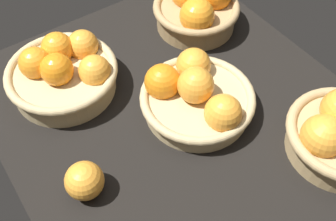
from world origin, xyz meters
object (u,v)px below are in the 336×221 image
object	(u,v)px
basket_far_left	(197,9)
basket_near_left	(64,72)
basket_center	(195,95)
loose_orange_front_gap	(84,181)

from	to	relation	value
basket_far_left	basket_near_left	distance (cm)	36.53
basket_near_left	basket_center	size ratio (longest dim) A/B	1.00
basket_center	loose_orange_front_gap	bearing A→B (deg)	-80.50
basket_center	basket_far_left	bearing A→B (deg)	141.97
basket_near_left	loose_orange_front_gap	world-z (taller)	basket_near_left
basket_far_left	loose_orange_front_gap	bearing A→B (deg)	-59.90
basket_far_left	basket_near_left	size ratio (longest dim) A/B	0.89
basket_center	loose_orange_front_gap	world-z (taller)	basket_center
basket_center	loose_orange_front_gap	distance (cm)	28.72
basket_far_left	basket_center	world-z (taller)	basket_far_left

